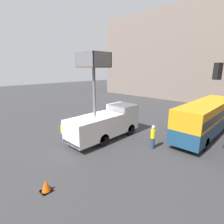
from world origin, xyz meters
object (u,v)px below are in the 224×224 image
object	(u,v)px
road_worker_near_truck	(63,132)
traffic_cone_near_truck	(46,186)
traffic_cone_mid_road	(45,187)
city_bus	(206,116)
road_worker_directing	(153,137)
utility_truck	(106,121)

from	to	relation	value
road_worker_near_truck	traffic_cone_near_truck	bearing A→B (deg)	20.95
road_worker_near_truck	traffic_cone_mid_road	size ratio (longest dim) A/B	3.00
city_bus	road_worker_directing	size ratio (longest dim) A/B	5.38
city_bus	road_worker_near_truck	distance (m)	13.14
traffic_cone_near_truck	traffic_cone_mid_road	distance (m)	0.06
utility_truck	city_bus	xyz separation A→B (m)	(6.21, 7.06, 0.27)
utility_truck	city_bus	world-z (taller)	utility_truck
traffic_cone_mid_road	traffic_cone_near_truck	bearing A→B (deg)	86.18
traffic_cone_near_truck	traffic_cone_mid_road	xyz separation A→B (m)	(-0.00, -0.05, -0.02)
city_bus	traffic_cone_mid_road	xyz separation A→B (m)	(-3.32, -14.17, -1.61)
utility_truck	city_bus	bearing A→B (deg)	48.67
road_worker_near_truck	road_worker_directing	world-z (taller)	road_worker_directing
utility_truck	road_worker_directing	distance (m)	4.37
traffic_cone_mid_road	city_bus	bearing A→B (deg)	76.81
utility_truck	traffic_cone_mid_road	size ratio (longest dim) A/B	12.25
utility_truck	road_worker_directing	xyz separation A→B (m)	(4.16, 1.18, -0.65)
city_bus	road_worker_directing	xyz separation A→B (m)	(-2.05, -5.87, -0.91)
traffic_cone_mid_road	road_worker_near_truck	bearing A→B (deg)	141.06
city_bus	traffic_cone_near_truck	distance (m)	14.58
road_worker_directing	traffic_cone_mid_road	size ratio (longest dim) A/B	3.18
utility_truck	road_worker_near_truck	xyz separation A→B (m)	(-2.07, -3.10, -0.71)
utility_truck	road_worker_directing	world-z (taller)	utility_truck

